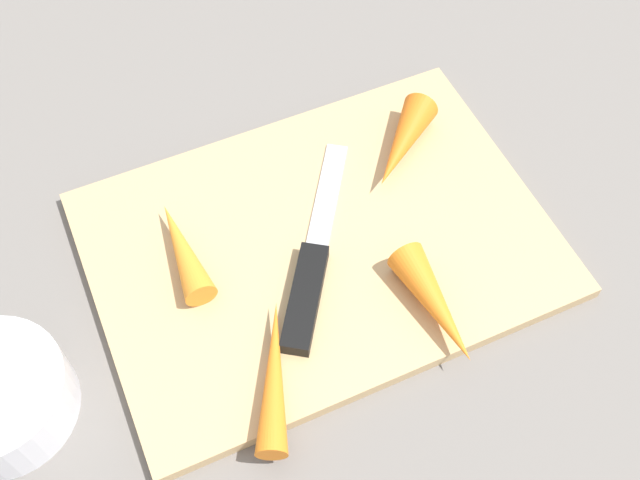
% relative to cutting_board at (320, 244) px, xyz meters
% --- Properties ---
extents(ground_plane, '(1.40, 1.40, 0.00)m').
position_rel_cutting_board_xyz_m(ground_plane, '(0.00, 0.00, -0.01)').
color(ground_plane, slate).
extents(cutting_board, '(0.36, 0.26, 0.01)m').
position_rel_cutting_board_xyz_m(cutting_board, '(0.00, 0.00, 0.00)').
color(cutting_board, tan).
rests_on(cutting_board, ground_plane).
extents(knife, '(0.13, 0.18, 0.01)m').
position_rel_cutting_board_xyz_m(knife, '(0.03, 0.04, 0.01)').
color(knife, '#B7B7BC').
rests_on(knife, cutting_board).
extents(carrot_shortest, '(0.03, 0.09, 0.03)m').
position_rel_cutting_board_xyz_m(carrot_shortest, '(0.10, -0.03, 0.02)').
color(carrot_shortest, orange).
rests_on(carrot_shortest, cutting_board).
extents(carrot_long, '(0.03, 0.10, 0.03)m').
position_rel_cutting_board_xyz_m(carrot_long, '(-0.05, 0.10, 0.02)').
color(carrot_long, orange).
rests_on(carrot_long, cutting_board).
extents(carrot_longest, '(0.07, 0.11, 0.02)m').
position_rel_cutting_board_xyz_m(carrot_longest, '(0.08, 0.10, 0.02)').
color(carrot_longest, orange).
rests_on(carrot_longest, cutting_board).
extents(carrot_short, '(0.09, 0.09, 0.03)m').
position_rel_cutting_board_xyz_m(carrot_short, '(-0.10, -0.05, 0.02)').
color(carrot_short, orange).
rests_on(carrot_short, cutting_board).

